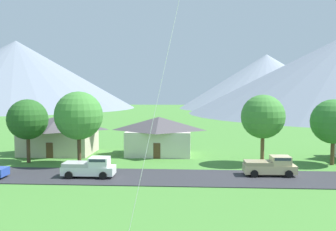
# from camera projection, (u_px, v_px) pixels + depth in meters

# --- Properties ---
(road_strip) EXTENTS (160.00, 7.21, 0.08)m
(road_strip) POSITION_uv_depth(u_px,v_px,m) (179.00, 177.00, 37.80)
(road_strip) COLOR #2D2D33
(road_strip) RESTS_ON ground
(mountain_east_ridge) EXTENTS (77.41, 77.41, 24.03)m
(mountain_east_ridge) POSITION_uv_depth(u_px,v_px,m) (266.00, 81.00, 168.28)
(mountain_east_ridge) COLOR gray
(mountain_east_ridge) RESTS_ON ground
(mountain_central_ridge) EXTENTS (105.52, 105.52, 30.33)m
(mountain_central_ridge) POSITION_uv_depth(u_px,v_px,m) (17.00, 75.00, 170.27)
(mountain_central_ridge) COLOR slate
(mountain_central_ridge) RESTS_ON ground
(house_leftmost) EXTENTS (9.16, 6.58, 5.12)m
(house_leftmost) POSITION_uv_depth(u_px,v_px,m) (159.00, 135.00, 50.95)
(house_leftmost) COLOR beige
(house_leftmost) RESTS_ON ground
(house_right_center) EXTENTS (9.97, 7.72, 5.17)m
(house_right_center) POSITION_uv_depth(u_px,v_px,m) (59.00, 134.00, 51.87)
(house_right_center) COLOR beige
(house_right_center) RESTS_ON ground
(tree_near_left) EXTENTS (5.14, 5.14, 8.22)m
(tree_near_left) POSITION_uv_depth(u_px,v_px,m) (263.00, 117.00, 44.09)
(tree_near_left) COLOR brown
(tree_near_left) RESTS_ON ground
(tree_left_of_center) EXTENTS (5.20, 5.20, 7.69)m
(tree_left_of_center) POSITION_uv_depth(u_px,v_px,m) (333.00, 122.00, 43.89)
(tree_left_of_center) COLOR brown
(tree_left_of_center) RESTS_ON ground
(tree_center) EXTENTS (5.60, 5.60, 8.60)m
(tree_center) POSITION_uv_depth(u_px,v_px,m) (79.00, 116.00, 43.68)
(tree_center) COLOR #4C3823
(tree_center) RESTS_ON ground
(tree_right_of_center) EXTENTS (4.84, 4.84, 7.65)m
(tree_right_of_center) POSITION_uv_depth(u_px,v_px,m) (28.00, 120.00, 45.22)
(tree_right_of_center) COLOR #4C3823
(tree_right_of_center) RESTS_ON ground
(pickup_truck_white_west_side) EXTENTS (5.20, 2.33, 1.99)m
(pickup_truck_white_west_side) POSITION_uv_depth(u_px,v_px,m) (90.00, 167.00, 37.82)
(pickup_truck_white_west_side) COLOR white
(pickup_truck_white_west_side) RESTS_ON road_strip
(pickup_truck_sand_east_side) EXTENTS (5.24, 2.41, 1.99)m
(pickup_truck_sand_east_side) POSITION_uv_depth(u_px,v_px,m) (271.00, 166.00, 38.48)
(pickup_truck_sand_east_side) COLOR #C6B284
(pickup_truck_sand_east_side) RESTS_ON road_strip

